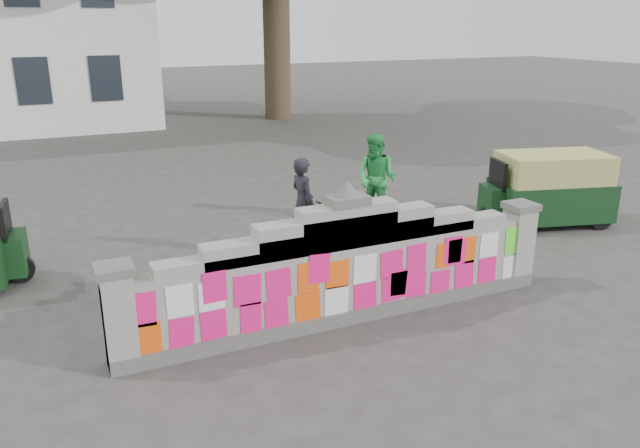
% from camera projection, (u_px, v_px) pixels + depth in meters
% --- Properties ---
extents(ground, '(100.00, 100.00, 0.00)m').
position_uv_depth(ground, '(346.00, 319.00, 8.78)').
color(ground, '#383533').
rests_on(ground, ground).
extents(parapet_wall, '(6.48, 0.44, 2.01)m').
position_uv_depth(parapet_wall, '(346.00, 270.00, 8.54)').
color(parapet_wall, '#4C4C49').
rests_on(parapet_wall, ground).
extents(cyclist_bike, '(1.82, 0.86, 0.92)m').
position_uv_depth(cyclist_bike, '(303.00, 234.00, 10.85)').
color(cyclist_bike, black).
rests_on(cyclist_bike, ground).
extents(cyclist_rider, '(0.45, 0.62, 1.56)m').
position_uv_depth(cyclist_rider, '(303.00, 216.00, 10.75)').
color(cyclist_rider, black).
rests_on(cyclist_rider, ground).
extents(pedestrian, '(1.07, 1.12, 1.83)m').
position_uv_depth(pedestrian, '(377.00, 178.00, 12.76)').
color(pedestrian, green).
rests_on(pedestrian, ground).
extents(rickshaw_right, '(2.74, 1.80, 1.47)m').
position_uv_depth(rickshaw_right, '(548.00, 188.00, 12.62)').
color(rickshaw_right, black).
rests_on(rickshaw_right, ground).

